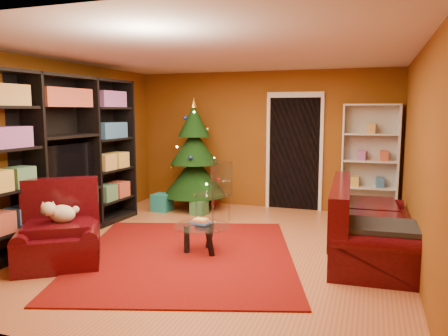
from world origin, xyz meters
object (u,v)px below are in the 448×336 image
(gift_box_red, at_px, (211,199))
(sofa, at_px, (372,219))
(dog, at_px, (62,214))
(christmas_tree, at_px, (194,155))
(gift_box_green, at_px, (199,208))
(acrylic_chair, at_px, (213,195))
(media_unit, at_px, (63,157))
(white_bookshelf, at_px, (370,161))
(armchair, at_px, (58,231))
(rug, at_px, (186,255))
(coffee_table, at_px, (202,239))
(gift_box_teal, at_px, (162,202))

(gift_box_red, height_order, sofa, sofa)
(dog, bearing_deg, christmas_tree, 49.72)
(gift_box_green, xyz_separation_m, acrylic_chair, (0.40, -0.38, 0.33))
(media_unit, relative_size, acrylic_chair, 3.34)
(white_bookshelf, distance_m, armchair, 5.19)
(gift_box_green, bearing_deg, sofa, -24.68)
(rug, height_order, christmas_tree, christmas_tree)
(coffee_table, distance_m, acrylic_chair, 1.67)
(media_unit, relative_size, armchair, 2.97)
(gift_box_teal, height_order, dog, dog)
(gift_box_green, relative_size, gift_box_red, 1.19)
(acrylic_chair, bearing_deg, gift_box_green, 159.68)
(media_unit, relative_size, coffee_table, 4.18)
(dog, relative_size, sofa, 0.18)
(gift_box_green, distance_m, white_bookshelf, 3.11)
(white_bookshelf, xyz_separation_m, acrylic_chair, (-2.47, -1.23, -0.52))
(christmas_tree, height_order, dog, christmas_tree)
(gift_box_red, bearing_deg, white_bookshelf, -0.39)
(sofa, bearing_deg, dog, 109.78)
(acrylic_chair, bearing_deg, christmas_tree, 152.74)
(white_bookshelf, height_order, acrylic_chair, white_bookshelf)
(christmas_tree, height_order, armchair, christmas_tree)
(media_unit, distance_m, armchair, 1.43)
(christmas_tree, xyz_separation_m, acrylic_chair, (0.67, -0.81, -0.56))
(rug, relative_size, media_unit, 1.02)
(media_unit, distance_m, gift_box_red, 3.22)
(armchair, height_order, dog, armchair)
(gift_box_red, distance_m, white_bookshelf, 3.10)
(white_bookshelf, distance_m, acrylic_chair, 2.81)
(sofa, xyz_separation_m, acrylic_chair, (-2.54, 0.97, -0.02))
(christmas_tree, xyz_separation_m, white_bookshelf, (3.14, 0.42, -0.04))
(gift_box_green, bearing_deg, armchair, -103.07)
(dog, relative_size, acrylic_chair, 0.43)
(gift_box_red, xyz_separation_m, armchair, (-0.57, -3.76, 0.30))
(media_unit, bearing_deg, sofa, 10.15)
(dog, bearing_deg, media_unit, 93.55)
(dog, height_order, sofa, sofa)
(armchair, height_order, coffee_table, armchair)
(media_unit, relative_size, gift_box_green, 11.99)
(christmas_tree, bearing_deg, white_bookshelf, 7.62)
(gift_box_teal, height_order, acrylic_chair, acrylic_chair)
(media_unit, bearing_deg, dog, -50.21)
(white_bookshelf, relative_size, sofa, 0.91)
(rug, xyz_separation_m, sofa, (2.26, 0.79, 0.47))
(media_unit, xyz_separation_m, christmas_tree, (1.09, 2.33, -0.16))
(christmas_tree, height_order, sofa, christmas_tree)
(rug, xyz_separation_m, white_bookshelf, (2.19, 2.99, 0.98))
(rug, bearing_deg, christmas_tree, 110.19)
(gift_box_teal, distance_m, coffee_table, 2.59)
(sofa, bearing_deg, rug, 106.74)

